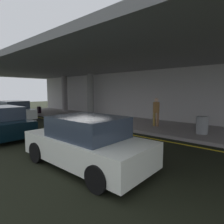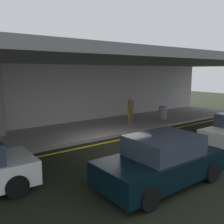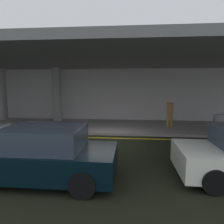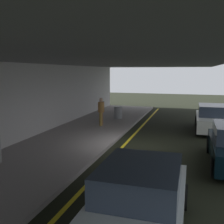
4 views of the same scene
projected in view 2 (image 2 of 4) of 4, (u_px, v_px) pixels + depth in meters
The scene contains 8 objects.
ground_plane at pixel (114, 145), 11.67m from camera, with size 60.00×60.00×0.00m, color black.
sidewalk at pixel (81, 131), 14.10m from camera, with size 26.00×4.20×0.15m, color gray.
lane_stripe_yellow at pixel (108, 142), 12.06m from camera, with size 26.00×0.14×0.01m, color yellow.
ceiling_overhang at pixel (84, 60), 13.08m from camera, with size 28.00×13.20×0.30m, color slate.
terminal_back_wall at pixel (62, 95), 15.58m from camera, with size 26.00×0.30×3.80m, color #BCB8B7.
car_black at pixel (162, 161), 7.55m from camera, with size 4.10×1.92×1.50m.
traveler_with_luggage at pixel (131, 108), 15.71m from camera, with size 0.38×0.38×1.68m.
trash_bin_steel at pixel (163, 113), 17.13m from camera, with size 0.56×0.56×0.85m, color gray.
Camera 2 is at (-6.85, -8.94, 3.40)m, focal length 40.05 mm.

